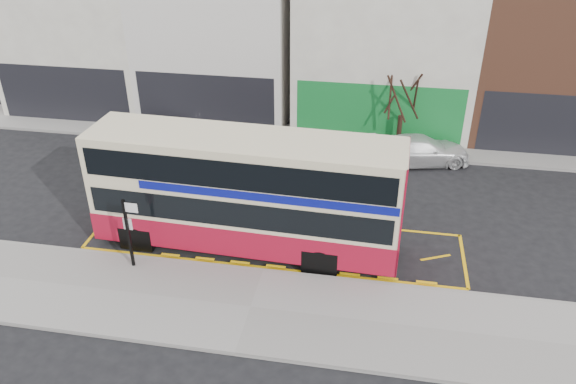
% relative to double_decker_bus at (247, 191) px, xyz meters
% --- Properties ---
extents(ground, '(120.00, 120.00, 0.00)m').
position_rel_double_decker_bus_xyz_m(ground, '(0.89, -1.20, -2.33)').
color(ground, black).
rests_on(ground, ground).
extents(pavement, '(40.00, 4.00, 0.15)m').
position_rel_double_decker_bus_xyz_m(pavement, '(0.89, -3.50, -2.25)').
color(pavement, gray).
rests_on(pavement, ground).
extents(kerb, '(40.00, 0.15, 0.15)m').
position_rel_double_decker_bus_xyz_m(kerb, '(0.89, -1.57, -2.25)').
color(kerb, gray).
rests_on(kerb, ground).
extents(far_pavement, '(50.00, 3.00, 0.15)m').
position_rel_double_decker_bus_xyz_m(far_pavement, '(0.89, 9.80, -2.25)').
color(far_pavement, gray).
rests_on(far_pavement, ground).
extents(road_markings, '(14.00, 3.40, 0.01)m').
position_rel_double_decker_bus_xyz_m(road_markings, '(0.89, 0.40, -2.32)').
color(road_markings, yellow).
rests_on(road_markings, ground).
extents(terrace_far_left, '(8.00, 8.01, 10.80)m').
position_rel_double_decker_bus_xyz_m(terrace_far_left, '(-12.61, 13.79, 2.50)').
color(terrace_far_left, white).
rests_on(terrace_far_left, ground).
extents(terrace_left, '(8.00, 8.01, 11.80)m').
position_rel_double_decker_bus_xyz_m(terrace_left, '(-4.61, 13.79, 2.99)').
color(terrace_left, silver).
rests_on(terrace_left, ground).
extents(terrace_green_shop, '(9.00, 8.01, 11.30)m').
position_rel_double_decker_bus_xyz_m(terrace_green_shop, '(4.39, 13.79, 2.74)').
color(terrace_green_shop, white).
rests_on(terrace_green_shop, ground).
extents(terrace_right, '(9.00, 8.01, 10.30)m').
position_rel_double_decker_bus_xyz_m(terrace_right, '(13.39, 13.79, 2.25)').
color(terrace_right, brown).
rests_on(terrace_right, ground).
extents(double_decker_bus, '(11.17, 2.97, 4.43)m').
position_rel_double_decker_bus_xyz_m(double_decker_bus, '(0.00, 0.00, 0.00)').
color(double_decker_bus, beige).
rests_on(double_decker_bus, ground).
extents(bus_stop_post, '(0.67, 0.12, 2.68)m').
position_rel_double_decker_bus_xyz_m(bus_stop_post, '(-3.61, -2.09, -0.55)').
color(bus_stop_post, black).
rests_on(bus_stop_post, pavement).
extents(car_silver, '(4.16, 2.44, 1.33)m').
position_rel_double_decker_bus_xyz_m(car_silver, '(-7.33, 8.08, -1.66)').
color(car_silver, '#B8B8BD').
rests_on(car_silver, ground).
extents(car_grey, '(3.83, 1.55, 1.24)m').
position_rel_double_decker_bus_xyz_m(car_grey, '(-0.40, 7.09, -1.71)').
color(car_grey, '#46494E').
rests_on(car_grey, ground).
extents(car_white, '(5.02, 3.04, 1.36)m').
position_rel_double_decker_bus_xyz_m(car_white, '(6.49, 8.06, -1.65)').
color(car_white, white).
rests_on(car_white, ground).
extents(street_tree_right, '(2.32, 2.32, 5.01)m').
position_rel_double_decker_bus_xyz_m(street_tree_right, '(5.46, 9.36, 1.09)').
color(street_tree_right, '#301D15').
rests_on(street_tree_right, ground).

